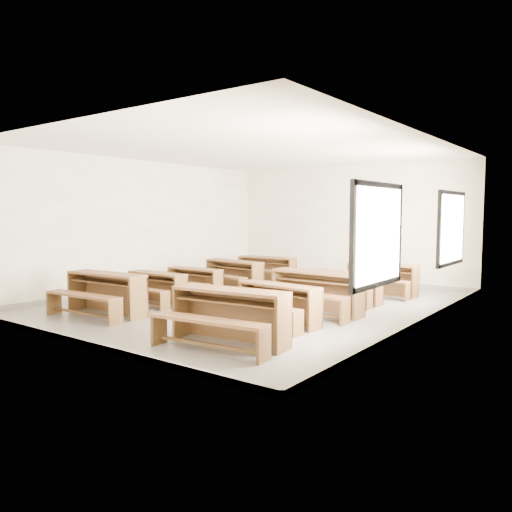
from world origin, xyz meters
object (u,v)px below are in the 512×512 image
Objects in this scene: desk_set_1 at (156,286)px; desk_set_2 at (194,280)px; desk_set_0 at (104,291)px; desk_set_7 at (315,289)px; desk_set_9 at (381,277)px; desk_set_3 at (233,273)px; desk_set_4 at (266,268)px; desk_set_5 at (228,313)px; desk_set_6 at (278,301)px; desk_set_8 at (347,285)px.

desk_set_2 is at bearing 92.68° from desk_set_1.
desk_set_0 is 3.96m from desk_set_7.
desk_set_9 reaches higher than desk_set_1.
desk_set_3 reaches higher than desk_set_1.
desk_set_4 is 0.89× the size of desk_set_5.
desk_set_3 is 5.03m from desk_set_5.
desk_set_6 is (3.16, -0.10, 0.02)m from desk_set_1.
desk_set_8 is (-0.14, 4.09, -0.09)m from desk_set_5.
desk_set_4 reaches higher than desk_set_6.
desk_set_7 is at bearing -85.82° from desk_set_8.
desk_set_2 is (-0.05, 1.20, -0.01)m from desk_set_1.
desk_set_0 is 3.23m from desk_set_5.
desk_set_1 is at bearing -129.98° from desk_set_9.
desk_set_5 is at bearing -7.65° from desk_set_0.
desk_set_5 is 1.05× the size of desk_set_7.
desk_set_7 is 1.42m from desk_set_8.
desk_set_1 is at bearing 90.67° from desk_set_0.
desk_set_4 is at bearing 114.16° from desk_set_5.
desk_set_7 is (-0.09, 2.67, -0.00)m from desk_set_5.
desk_set_7 is (3.22, 1.08, 0.09)m from desk_set_1.
desk_set_4 is at bearing 88.63° from desk_set_1.
desk_set_5 is 1.26× the size of desk_set_8.
desk_set_5 reaches higher than desk_set_3.
desk_set_4 is 1.12× the size of desk_set_8.
desk_set_0 is 3.68m from desk_set_3.
desk_set_7 is at bearing -47.48° from desk_set_4.
desk_set_9 is (0.19, 1.41, 0.04)m from desk_set_8.
desk_set_5 reaches higher than desk_set_6.
desk_set_0 is 1.07× the size of desk_set_4.
desk_set_5 reaches higher than desk_set_2.
desk_set_9 reaches higher than desk_set_4.
desk_set_2 is 3.28m from desk_set_7.
desk_set_9 is at bearing 83.15° from desk_set_5.
desk_set_2 is at bearing 163.31° from desk_set_6.
desk_set_3 is 3.85m from desk_set_6.
desk_set_7 is (3.11, -2.75, 0.05)m from desk_set_4.
desk_set_7 is (3.27, -0.12, 0.10)m from desk_set_2.
desk_set_0 is 1.04× the size of desk_set_3.
desk_set_3 is 1.06× the size of desk_set_9.
desk_set_2 is 4.35m from desk_set_9.
desk_set_5 is 5.49m from desk_set_9.
desk_set_3 reaches higher than desk_set_6.
desk_set_8 is 1.42m from desk_set_9.
desk_set_1 is at bearing -89.32° from desk_set_2.
desk_set_7 reaches higher than desk_set_8.
desk_set_2 is 2.64m from desk_set_4.
desk_set_7 reaches higher than desk_set_4.
desk_set_7 reaches higher than desk_set_9.
desk_set_0 reaches higher than desk_set_3.
desk_set_4 is 0.93× the size of desk_set_7.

